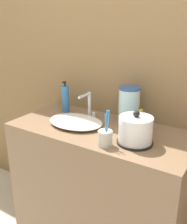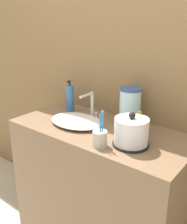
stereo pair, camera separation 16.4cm
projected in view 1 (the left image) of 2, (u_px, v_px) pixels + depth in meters
wall_back at (123, 60)px, 1.75m from camera, size 6.00×0.04×2.60m
vanity_counter at (100, 189)px, 1.80m from camera, size 1.16×0.54×0.91m
sink_basin at (76, 121)px, 1.70m from camera, size 0.37×0.28×0.04m
faucet at (89, 104)px, 1.79m from camera, size 0.06×0.14×0.18m
electric_kettle at (135, 131)px, 1.43m from camera, size 0.20×0.20×0.19m
toothbrush_cup at (105, 138)px, 1.41m from camera, size 0.08×0.08×0.21m
lotion_bottle at (141, 124)px, 1.57m from camera, size 0.06×0.06×0.15m
shampoo_bottle at (65, 99)px, 1.91m from camera, size 0.05×0.05×0.23m
water_pitcher at (129, 106)px, 1.68m from camera, size 0.14×0.14×0.25m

